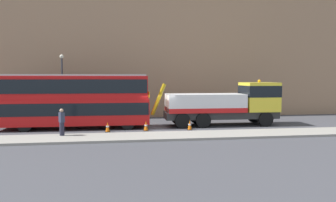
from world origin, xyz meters
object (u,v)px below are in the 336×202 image
Objects in this scene: traffic_cone_midway at (146,126)px; traffic_cone_near_truck at (190,125)px; traffic_cone_near_bus at (108,127)px; recovery_tow_truck at (226,103)px; double_decker_bus at (75,99)px; pedestrian_onlooker at (62,122)px; street_lamp at (62,82)px.

traffic_cone_midway is 3.20m from traffic_cone_near_truck.
traffic_cone_midway is (2.71, 0.14, 0.00)m from traffic_cone_near_bus.
traffic_cone_near_truck is at bearing -150.12° from recovery_tow_truck.
traffic_cone_near_bus is at bearing -177.10° from traffic_cone_midway.
traffic_cone_midway is at bearing -163.80° from recovery_tow_truck.
recovery_tow_truck is 11.80m from double_decker_bus.
pedestrian_onlooker is at bearing -94.02° from double_decker_bus.
pedestrian_onlooker reaches higher than traffic_cone_midway.
pedestrian_onlooker is 3.38m from traffic_cone_near_bus.
double_decker_bus is 3.67m from traffic_cone_near_bus.
double_decker_bus reaches higher than traffic_cone_midway.
double_decker_bus is 15.38× the size of traffic_cone_near_bus.
pedestrian_onlooker is at bearing -167.78° from traffic_cone_near_truck.
street_lamp reaches higher than traffic_cone_midway.
street_lamp reaches higher than double_decker_bus.
traffic_cone_near_bus and traffic_cone_near_truck have the same top height.
double_decker_bus is (-11.79, 0.01, 0.47)m from recovery_tow_truck.
traffic_cone_near_truck is at bearing -12.08° from double_decker_bus.
double_decker_bus is at bearing 54.83° from pedestrian_onlooker.
recovery_tow_truck is at bearing -18.28° from street_lamp.
pedestrian_onlooker is at bearing -161.86° from recovery_tow_truck.
traffic_cone_midway is at bearing 178.59° from traffic_cone_near_truck.
street_lamp is (-1.63, 4.42, 1.24)m from double_decker_bus.
street_lamp is (-1.31, 8.22, 2.49)m from pedestrian_onlooker.
traffic_cone_near_bus is 1.00× the size of traffic_cone_midway.
double_decker_bus is 8.79m from traffic_cone_near_truck.
double_decker_bus is 5.80m from traffic_cone_midway.
traffic_cone_near_bus is at bearing -167.34° from recovery_tow_truck.
recovery_tow_truck is 14.11× the size of traffic_cone_midway.
recovery_tow_truck is 9.64m from traffic_cone_near_bus.
recovery_tow_truck is at bearing 11.88° from traffic_cone_near_bus.
traffic_cone_near_bus and traffic_cone_midway have the same top height.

